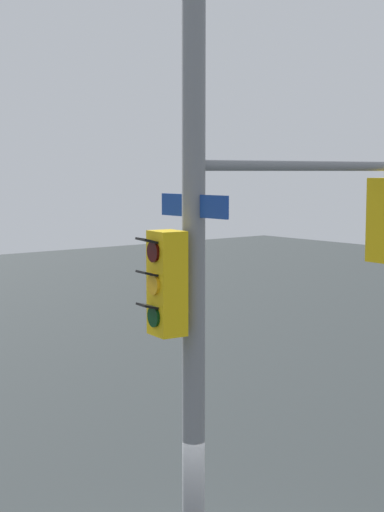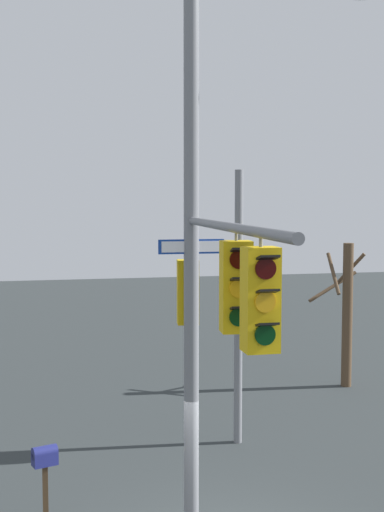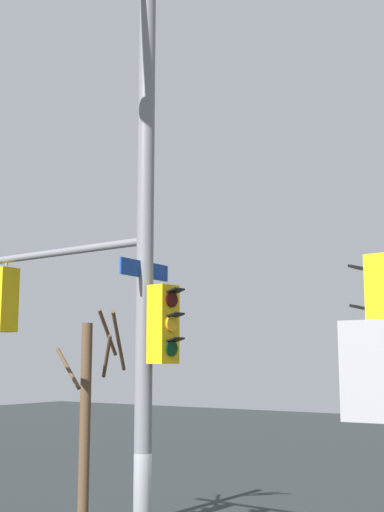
# 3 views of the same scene
# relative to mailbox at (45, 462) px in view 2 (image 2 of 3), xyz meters

# --- Properties ---
(main_signal_pole_assembly) EXTENTS (6.04, 3.70, 9.64)m
(main_signal_pole_assembly) POSITION_rel_mailbox_xyz_m (2.31, 2.53, 3.98)
(main_signal_pole_assembly) COLOR slate
(main_signal_pole_assembly) RESTS_ON ground
(secondary_pole_assembly) EXTENTS (0.80, 0.49, 6.55)m
(secondary_pole_assembly) POSITION_rel_mailbox_xyz_m (-2.94, 4.55, 2.49)
(secondary_pole_assembly) COLOR slate
(secondary_pole_assembly) RESTS_ON ground
(mailbox) EXTENTS (0.36, 0.49, 1.41)m
(mailbox) POSITION_rel_mailbox_xyz_m (0.00, 0.00, 0.00)
(mailbox) COLOR #4C3823
(mailbox) RESTS_ON ground
(bare_tree_behind_pole) EXTENTS (1.53, 1.76, 4.51)m
(bare_tree_behind_pole) POSITION_rel_mailbox_xyz_m (-7.28, 9.25, 1.28)
(bare_tree_behind_pole) COLOR brown
(bare_tree_behind_pole) RESTS_ON ground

